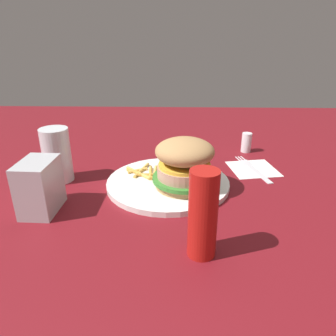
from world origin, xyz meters
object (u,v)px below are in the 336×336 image
at_px(fork, 253,168).
at_px(fries_pile, 144,172).
at_px(napkin, 253,169).
at_px(sandwich, 185,163).
at_px(plate, 168,183).
at_px(ketchup_bottle, 203,214).
at_px(salt_shaker, 246,142).
at_px(drink_glass, 57,158).
at_px(napkin_dispenser, 40,187).

bearing_deg(fork, fries_pile, 13.34).
bearing_deg(napkin, sandwich, 34.74).
bearing_deg(plate, sandwich, 144.24).
bearing_deg(ketchup_bottle, plate, -76.19).
bearing_deg(fries_pile, sandwich, 147.05).
distance_m(sandwich, salt_shaker, 0.31).
bearing_deg(fork, plate, 24.93).
relative_size(napkin, ketchup_bottle, 0.78).
bearing_deg(fork, ketchup_bottle, 65.40).
relative_size(plate, fries_pile, 3.08).
height_order(fork, ketchup_bottle, ketchup_bottle).
xyz_separation_m(sandwich, salt_shaker, (-0.18, -0.25, -0.04)).
height_order(drink_glass, ketchup_bottle, ketchup_bottle).
relative_size(drink_glass, ketchup_bottle, 0.87).
distance_m(fries_pile, napkin_dispenser, 0.24).
bearing_deg(drink_glass, napkin, -170.80).
relative_size(napkin_dispenser, salt_shaker, 1.84).
xyz_separation_m(fries_pile, salt_shaker, (-0.27, -0.19, 0.01)).
bearing_deg(napkin_dispenser, sandwich, -70.00).
height_order(plate, salt_shaker, salt_shaker).
bearing_deg(fork, sandwich, 35.14).
bearing_deg(fries_pile, salt_shaker, -145.56).
height_order(sandwich, fries_pile, sandwich).
bearing_deg(ketchup_bottle, fork, -114.60).
xyz_separation_m(napkin, napkin_dispenser, (0.45, 0.21, 0.05)).
xyz_separation_m(drink_glass, salt_shaker, (-0.47, -0.20, -0.03)).
xyz_separation_m(plate, drink_glass, (0.25, -0.02, 0.05)).
height_order(plate, fries_pile, fries_pile).
distance_m(plate, ketchup_bottle, 0.25).
bearing_deg(fries_pile, plate, 148.88).
height_order(sandwich, fork, sandwich).
xyz_separation_m(napkin_dispenser, salt_shaker, (-0.45, -0.34, -0.02)).
bearing_deg(napkin, fries_pile, 13.01).
distance_m(napkin, salt_shaker, 0.13).
height_order(fries_pile, napkin, fries_pile).
relative_size(napkin, salt_shaker, 2.00).
relative_size(fries_pile, ketchup_bottle, 0.63).
xyz_separation_m(fries_pile, napkin, (-0.27, -0.06, -0.01)).
bearing_deg(salt_shaker, ketchup_bottle, 70.83).
bearing_deg(ketchup_bottle, napkin, -114.76).
distance_m(sandwich, ketchup_bottle, 0.21).
height_order(fork, drink_glass, drink_glass).
xyz_separation_m(napkin, salt_shaker, (-0.01, -0.13, 0.03)).
bearing_deg(sandwich, napkin, -145.26).
distance_m(napkin, ketchup_bottle, 0.37).
distance_m(plate, napkin, 0.23).
height_order(sandwich, ketchup_bottle, ketchup_bottle).
height_order(fries_pile, ketchup_bottle, ketchup_bottle).
relative_size(plate, ketchup_bottle, 1.94).
relative_size(fork, drink_glass, 1.39).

